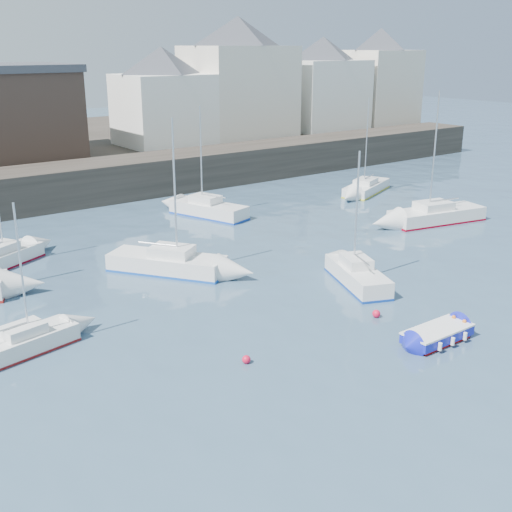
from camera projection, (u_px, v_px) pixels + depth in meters
water at (443, 373)px, 24.40m from camera, size 220.00×220.00×0.00m
quay_wall at (83, 183)px, 50.64m from camera, size 90.00×5.00×3.00m
land_strip at (14, 154)px, 64.41m from camera, size 90.00×32.00×2.80m
bldg_east_a at (238, 77)px, 65.00m from camera, size 13.36×13.36×11.80m
bldg_east_b at (322, 83)px, 71.13m from camera, size 11.88×11.88×9.95m
bldg_east_c at (379, 76)px, 76.06m from camera, size 11.14×11.14×10.95m
bldg_east_d at (163, 96)px, 59.98m from camera, size 11.14×11.14×8.95m
blue_dinghy at (437, 334)px, 26.83m from camera, size 3.24×1.73×0.62m
sailboat_a at (20, 344)px, 25.77m from camera, size 4.96×2.48×6.18m
sailboat_b at (168, 263)px, 35.05m from camera, size 5.44×6.51×8.36m
sailboat_c at (357, 275)px, 33.25m from camera, size 3.49×5.47×6.88m
sailboat_d at (436, 215)px, 44.93m from camera, size 7.37×3.59×9.01m
sailboat_f at (208, 209)px, 46.50m from camera, size 3.74×6.34×7.85m
sailboat_g at (366, 187)px, 54.06m from camera, size 6.48×4.30×7.85m
buoy_near at (246, 363)px, 25.13m from camera, size 0.34×0.34×0.34m
buoy_mid at (376, 317)px, 29.36m from camera, size 0.37×0.37×0.37m
buoy_far at (226, 264)px, 36.50m from camera, size 0.42×0.42×0.42m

